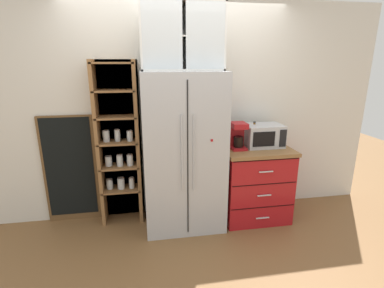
{
  "coord_description": "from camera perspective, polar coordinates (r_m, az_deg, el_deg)",
  "views": [
    {
      "loc": [
        -0.43,
        -3.03,
        1.87
      ],
      "look_at": [
        0.1,
        0.03,
        0.97
      ],
      "focal_mm": 26.95,
      "sensor_mm": 36.0,
      "label": 1
    }
  ],
  "objects": [
    {
      "name": "pantry_shelf_column",
      "position": [
        3.45,
        -14.31,
        0.12
      ],
      "size": [
        0.52,
        0.29,
        1.89
      ],
      "color": "brown",
      "rests_on": "ground"
    },
    {
      "name": "coffee_maker",
      "position": [
        3.36,
        9.02,
        1.69
      ],
      "size": [
        0.17,
        0.2,
        0.31
      ],
      "color": "#A8161C",
      "rests_on": "counter_cabinet"
    },
    {
      "name": "counter_cabinet",
      "position": [
        3.62,
        12.13,
        -7.4
      ],
      "size": [
        0.8,
        0.65,
        0.89
      ],
      "color": "#A8161C",
      "rests_on": "ground"
    },
    {
      "name": "ground_plane",
      "position": [
        3.59,
        -1.56,
        -15.34
      ],
      "size": [
        10.69,
        10.69,
        0.0
      ],
      "primitive_type": "plane",
      "color": "brown"
    },
    {
      "name": "mug_charcoal",
      "position": [
        3.42,
        12.9,
        -0.24
      ],
      "size": [
        0.12,
        0.09,
        0.08
      ],
      "color": "#2D2D33",
      "rests_on": "counter_cabinet"
    },
    {
      "name": "refrigerator",
      "position": [
        3.24,
        -1.74,
        -1.59
      ],
      "size": [
        0.88,
        0.67,
        1.77
      ],
      "color": "#B7BABF",
      "rests_on": "ground"
    },
    {
      "name": "wall_back_cream",
      "position": [
        3.51,
        -2.66,
        6.32
      ],
      "size": [
        5.0,
        0.1,
        2.55
      ],
      "primitive_type": "cube",
      "color": "silver",
      "rests_on": "ground"
    },
    {
      "name": "mug_cream",
      "position": [
        3.48,
        12.5,
        0.12
      ],
      "size": [
        0.11,
        0.07,
        0.09
      ],
      "color": "silver",
      "rests_on": "counter_cabinet"
    },
    {
      "name": "chalkboard_menu",
      "position": [
        3.67,
        -22.95,
        -4.64
      ],
      "size": [
        0.6,
        0.04,
        1.29
      ],
      "color": "brown",
      "rests_on": "ground"
    },
    {
      "name": "microwave",
      "position": [
        3.52,
        13.91,
        1.65
      ],
      "size": [
        0.44,
        0.33,
        0.26
      ],
      "color": "#B7BABF",
      "rests_on": "counter_cabinet"
    },
    {
      "name": "upper_cabinet",
      "position": [
        3.14,
        -2.07,
        20.36
      ],
      "size": [
        0.85,
        0.32,
        0.67
      ],
      "color": "silver",
      "rests_on": "refrigerator"
    },
    {
      "name": "bottle_amber",
      "position": [
        3.52,
        12.11,
        1.78
      ],
      "size": [
        0.07,
        0.07,
        0.29
      ],
      "color": "brown",
      "rests_on": "counter_cabinet"
    }
  ]
}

